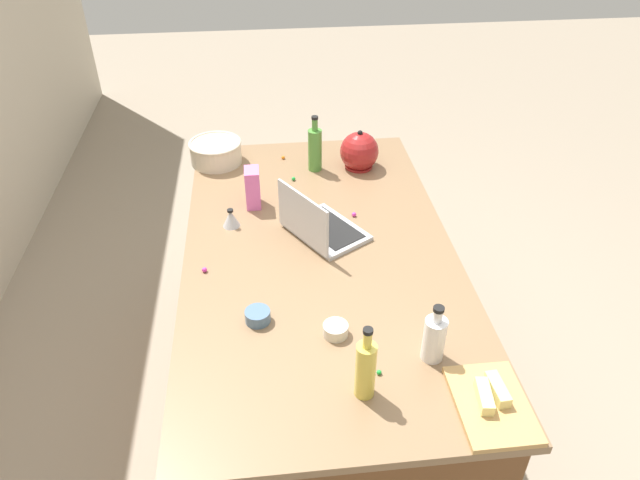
# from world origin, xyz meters

# --- Properties ---
(ground_plane) EXTENTS (12.00, 12.00, 0.00)m
(ground_plane) POSITION_xyz_m (0.00, 0.00, 0.00)
(ground_plane) COLOR gray
(island_counter) EXTENTS (1.84, 1.03, 0.90)m
(island_counter) POSITION_xyz_m (0.00, 0.00, 0.45)
(island_counter) COLOR brown
(island_counter) RESTS_ON ground
(laptop) EXTENTS (0.38, 0.36, 0.22)m
(laptop) POSITION_xyz_m (0.10, -0.01, 0.95)
(laptop) COLOR #B7B7BC
(laptop) RESTS_ON island_counter
(mixing_bowl_large) EXTENTS (0.25, 0.25, 0.11)m
(mixing_bowl_large) POSITION_xyz_m (0.75, 0.41, 0.96)
(mixing_bowl_large) COLOR beige
(mixing_bowl_large) RESTS_ON island_counter
(bottle_vinegar) EXTENTS (0.07, 0.07, 0.20)m
(bottle_vinegar) POSITION_xyz_m (-0.57, -0.28, 0.98)
(bottle_vinegar) COLOR white
(bottle_vinegar) RESTS_ON island_counter
(bottle_olive) EXTENTS (0.06, 0.06, 0.26)m
(bottle_olive) POSITION_xyz_m (0.63, -0.05, 1.01)
(bottle_olive) COLOR #4C8C38
(bottle_olive) RESTS_ON island_counter
(bottle_oil) EXTENTS (0.06, 0.06, 0.25)m
(bottle_oil) POSITION_xyz_m (-0.69, -0.05, 1.00)
(bottle_oil) COLOR #DBC64C
(bottle_oil) RESTS_ON island_counter
(kettle) EXTENTS (0.21, 0.18, 0.20)m
(kettle) POSITION_xyz_m (0.63, -0.25, 0.98)
(kettle) COLOR maroon
(kettle) RESTS_ON island_counter
(cutting_board) EXTENTS (0.29, 0.20, 0.02)m
(cutting_board) POSITION_xyz_m (-0.78, -0.40, 0.91)
(cutting_board) COLOR tan
(cutting_board) RESTS_ON island_counter
(butter_stick_left) EXTENTS (0.11, 0.04, 0.04)m
(butter_stick_left) POSITION_xyz_m (-0.75, -0.42, 0.94)
(butter_stick_left) COLOR #F4E58C
(butter_stick_left) RESTS_ON cutting_board
(butter_stick_right) EXTENTS (0.11, 0.05, 0.04)m
(butter_stick_right) POSITION_xyz_m (-0.77, -0.37, 0.94)
(butter_stick_right) COLOR #F4E58C
(butter_stick_right) RESTS_ON cutting_board
(ramekin_small) EXTENTS (0.08, 0.08, 0.04)m
(ramekin_small) POSITION_xyz_m (-0.36, 0.24, 0.92)
(ramekin_small) COLOR slate
(ramekin_small) RESTS_ON island_counter
(ramekin_medium) EXTENTS (0.08, 0.08, 0.04)m
(ramekin_medium) POSITION_xyz_m (-0.45, -0.00, 0.92)
(ramekin_medium) COLOR beige
(ramekin_medium) RESTS_ON island_counter
(kitchen_timer) EXTENTS (0.07, 0.07, 0.08)m
(kitchen_timer) POSITION_xyz_m (0.21, 0.34, 0.94)
(kitchen_timer) COLOR #B2B2B7
(kitchen_timer) RESTS_ON island_counter
(candy_bag) EXTENTS (0.09, 0.06, 0.17)m
(candy_bag) POSITION_xyz_m (0.35, 0.24, 0.99)
(candy_bag) COLOR pink
(candy_bag) RESTS_ON island_counter
(candy_0) EXTENTS (0.02, 0.02, 0.02)m
(candy_0) POSITION_xyz_m (-0.08, 0.43, 0.91)
(candy_0) COLOR #CC3399
(candy_0) RESTS_ON island_counter
(candy_1) EXTENTS (0.01, 0.01, 0.01)m
(candy_1) POSITION_xyz_m (-0.62, -0.11, 0.91)
(candy_1) COLOR green
(candy_1) RESTS_ON island_counter
(candy_2) EXTENTS (0.02, 0.02, 0.02)m
(candy_2) POSITION_xyz_m (0.54, 0.06, 0.91)
(candy_2) COLOR green
(candy_2) RESTS_ON island_counter
(candy_3) EXTENTS (0.02, 0.02, 0.02)m
(candy_3) POSITION_xyz_m (0.22, -0.17, 0.91)
(candy_3) COLOR #CC3399
(candy_3) RESTS_ON island_counter
(candy_4) EXTENTS (0.02, 0.02, 0.02)m
(candy_4) POSITION_xyz_m (0.75, 0.10, 0.91)
(candy_4) COLOR orange
(candy_4) RESTS_ON island_counter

